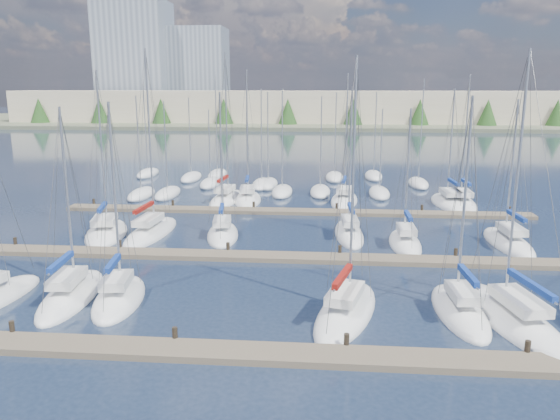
# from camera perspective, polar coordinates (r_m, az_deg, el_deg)

# --- Properties ---
(ground) EXTENTS (400.00, 400.00, 0.00)m
(ground) POSITION_cam_1_polar(r_m,az_deg,el_deg) (81.11, 2.78, 4.56)
(ground) COLOR #212E43
(ground) RESTS_ON ground
(dock_near) EXTENTS (44.00, 1.93, 1.10)m
(dock_near) POSITION_cam_1_polar(r_m,az_deg,el_deg) (25.29, -2.40, -14.76)
(dock_near) COLOR #6B5E4C
(dock_near) RESTS_ON ground
(dock_mid) EXTENTS (44.00, 1.93, 1.10)m
(dock_mid) POSITION_cam_1_polar(r_m,az_deg,el_deg) (38.17, 0.26, -4.95)
(dock_mid) COLOR #6B5E4C
(dock_mid) RESTS_ON ground
(dock_far) EXTENTS (44.00, 1.93, 1.10)m
(dock_far) POSITION_cam_1_polar(r_m,az_deg,el_deg) (51.63, 1.52, -0.16)
(dock_far) COLOR #6B5E4C
(dock_far) RESTS_ON ground
(sailboat_f) EXTENTS (4.79, 10.59, 14.35)m
(sailboat_f) POSITION_cam_1_polar(r_m,az_deg,el_deg) (31.00, 23.10, -10.38)
(sailboat_f) COLOR white
(sailboat_f) RESTS_ON ground
(sailboat_h) EXTENTS (4.94, 8.72, 13.76)m
(sailboat_h) POSITION_cam_1_polar(r_m,az_deg,el_deg) (46.45, -17.69, -2.27)
(sailboat_h) COLOR white
(sailboat_h) RESTS_ON ground
(sailboat_c) EXTENTS (3.52, 7.19, 11.78)m
(sailboat_c) POSITION_cam_1_polar(r_m,az_deg,el_deg) (32.39, -16.45, -8.81)
(sailboat_c) COLOR white
(sailboat_c) RESTS_ON ground
(sailboat_p) EXTENTS (3.47, 8.33, 13.76)m
(sailboat_p) POSITION_cam_1_polar(r_m,az_deg,el_deg) (56.99, 6.73, 1.04)
(sailboat_p) COLOR white
(sailboat_p) RESTS_ON ground
(sailboat_e) EXTENTS (2.75, 7.61, 12.13)m
(sailboat_e) POSITION_cam_1_polar(r_m,az_deg,el_deg) (30.95, 18.25, -9.98)
(sailboat_e) COLOR white
(sailboat_e) RESTS_ON ground
(sailboat_d) EXTENTS (4.81, 9.04, 14.07)m
(sailboat_d) POSITION_cam_1_polar(r_m,az_deg,el_deg) (29.60, 6.93, -10.47)
(sailboat_d) COLOR white
(sailboat_d) RESTS_ON ground
(sailboat_l) EXTENTS (2.31, 7.03, 10.96)m
(sailboat_l) POSITION_cam_1_polar(r_m,az_deg,el_deg) (42.45, 12.93, -3.39)
(sailboat_l) COLOR white
(sailboat_l) RESTS_ON ground
(sailboat_n) EXTENTS (3.45, 9.05, 15.76)m
(sailboat_n) POSITION_cam_1_polar(r_m,az_deg,el_deg) (57.36, -5.64, 1.16)
(sailboat_n) COLOR white
(sailboat_n) RESTS_ON ground
(sailboat_k) EXTENTS (2.67, 8.25, 12.50)m
(sailboat_k) POSITION_cam_1_polar(r_m,az_deg,el_deg) (44.32, 7.22, -2.45)
(sailboat_k) COLOR white
(sailboat_k) RESTS_ON ground
(sailboat_j) EXTENTS (3.43, 7.32, 12.09)m
(sailboat_j) POSITION_cam_1_polar(r_m,az_deg,el_deg) (44.01, -6.01, -2.53)
(sailboat_j) COLOR white
(sailboat_j) RESTS_ON ground
(sailboat_o) EXTENTS (3.42, 7.72, 14.09)m
(sailboat_o) POSITION_cam_1_polar(r_m,az_deg,el_deg) (57.06, -3.38, 1.13)
(sailboat_o) COLOR white
(sailboat_o) RESTS_ON ground
(sailboat_m) EXTENTS (3.01, 8.39, 11.62)m
(sailboat_m) POSITION_cam_1_polar(r_m,az_deg,el_deg) (44.98, 22.74, -3.17)
(sailboat_m) COLOR white
(sailboat_m) RESTS_ON ground
(sailboat_b) EXTENTS (3.32, 8.45, 11.49)m
(sailboat_b) POSITION_cam_1_polar(r_m,az_deg,el_deg) (33.70, -20.96, -8.31)
(sailboat_b) COLOR white
(sailboat_b) RESTS_ON ground
(sailboat_q) EXTENTS (3.43, 8.61, 12.26)m
(sailboat_q) POSITION_cam_1_polar(r_m,az_deg,el_deg) (57.87, 17.22, 0.71)
(sailboat_q) COLOR white
(sailboat_q) RESTS_ON ground
(sailboat_i) EXTENTS (3.27, 9.67, 15.35)m
(sailboat_i) POSITION_cam_1_polar(r_m,az_deg,el_deg) (45.55, -13.32, -2.27)
(sailboat_i) COLOR white
(sailboat_i) RESTS_ON ground
(sailboat_r) EXTENTS (2.52, 8.31, 13.59)m
(sailboat_r) POSITION_cam_1_polar(r_m,az_deg,el_deg) (58.09, 18.49, 0.69)
(sailboat_r) COLOR white
(sailboat_r) RESTS_ON ground
(distant_boats) EXTENTS (36.93, 20.75, 13.30)m
(distant_boats) POSITION_cam_1_polar(r_m,az_deg,el_deg) (65.39, -1.57, 2.77)
(distant_boats) COLOR #9EA0A5
(distant_boats) RESTS_ON ground
(shoreline) EXTENTS (400.00, 60.00, 38.00)m
(shoreline) POSITION_cam_1_polar(r_m,az_deg,el_deg) (170.77, -0.57, 11.53)
(shoreline) COLOR #666B51
(shoreline) RESTS_ON ground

